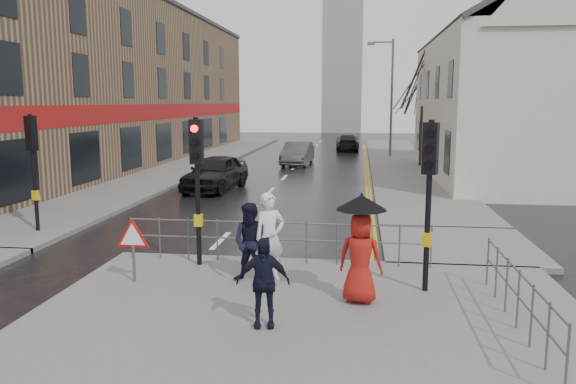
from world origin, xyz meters
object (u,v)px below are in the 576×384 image
(pedestrian_b, at_px, (252,243))
(car_mid, at_px, (298,153))
(pedestrian_d, at_px, (263,282))
(pedestrian_a, at_px, (270,237))
(pedestrian_with_umbrella, at_px, (361,244))
(car_parked, at_px, (215,173))

(pedestrian_b, height_order, car_mid, pedestrian_b)
(pedestrian_d, bearing_deg, car_mid, 86.97)
(pedestrian_a, xyz_separation_m, pedestrian_b, (-0.35, -0.19, -0.09))
(pedestrian_b, relative_size, pedestrian_d, 1.10)
(pedestrian_a, xyz_separation_m, car_mid, (-1.97, 23.24, -0.35))
(pedestrian_with_umbrella, distance_m, pedestrian_d, 2.14)
(pedestrian_d, bearing_deg, pedestrian_with_umbrella, 32.33)
(pedestrian_d, xyz_separation_m, car_mid, (-2.26, 25.72, -0.18))
(pedestrian_a, height_order, pedestrian_b, pedestrian_a)
(pedestrian_with_umbrella, bearing_deg, pedestrian_a, 149.58)
(pedestrian_b, bearing_deg, pedestrian_a, 36.82)
(pedestrian_b, height_order, pedestrian_d, pedestrian_b)
(pedestrian_b, relative_size, car_parked, 0.37)
(pedestrian_a, height_order, pedestrian_d, pedestrian_a)
(pedestrian_b, height_order, car_parked, pedestrian_b)
(car_parked, bearing_deg, pedestrian_a, -63.27)
(pedestrian_with_umbrella, xyz_separation_m, car_parked, (-6.37, 13.83, -0.47))
(pedestrian_d, height_order, car_parked, pedestrian_d)
(pedestrian_a, bearing_deg, car_mid, 61.00)
(pedestrian_with_umbrella, bearing_deg, car_mid, 99.02)
(pedestrian_b, xyz_separation_m, pedestrian_with_umbrella, (2.24, -0.92, 0.28))
(pedestrian_d, xyz_separation_m, car_parked, (-4.76, 15.19, -0.12))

